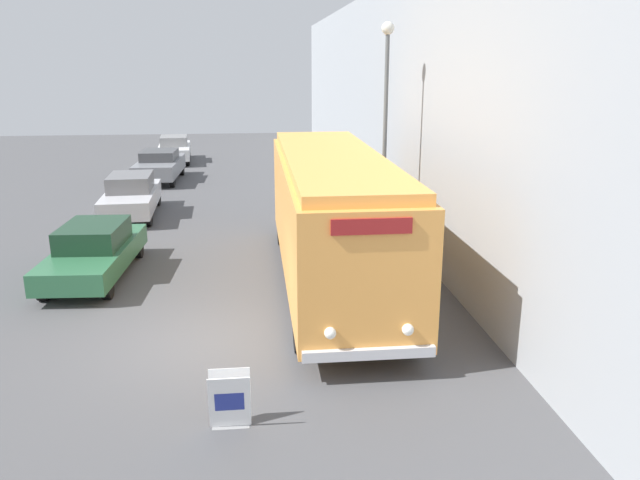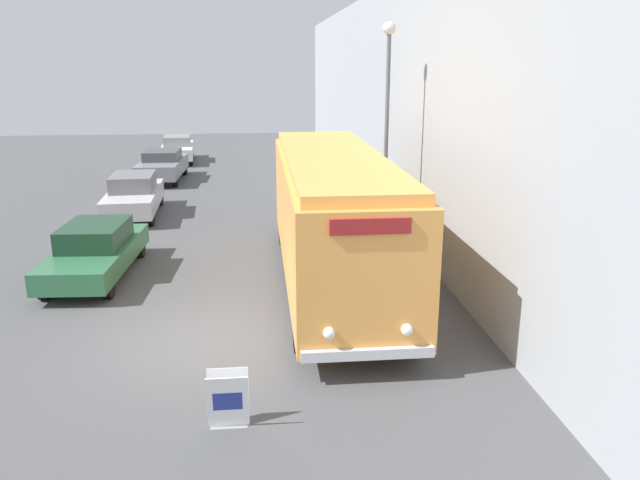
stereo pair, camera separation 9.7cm
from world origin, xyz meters
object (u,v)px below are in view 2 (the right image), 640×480
vintage_bus (333,213)px  parked_car_mid (134,195)px  streetlamp (387,110)px  parked_car_far (163,165)px  parked_car_near (96,250)px  parked_car_distant (178,149)px  sign_board (228,400)px

vintage_bus → parked_car_mid: vintage_bus is taller
vintage_bus → streetlamp: 3.85m
parked_car_far → vintage_bus: bearing=-65.7°
parked_car_near → parked_car_mid: bearing=95.3°
streetlamp → parked_car_distant: streetlamp is taller
vintage_bus → parked_car_mid: bearing=128.4°
vintage_bus → sign_board: vintage_bus is taller
vintage_bus → parked_car_far: (-6.55, 15.62, -1.14)m
streetlamp → parked_car_far: 16.06m
parked_car_mid → parked_car_far: 7.28m
vintage_bus → streetlamp: (1.83, 2.39, 2.41)m
vintage_bus → parked_car_mid: (-6.61, 8.34, -1.13)m
sign_board → parked_car_near: parked_car_near is taller
parked_car_distant → parked_car_far: bearing=-94.7°
sign_board → parked_car_distant: size_ratio=0.20×
sign_board → parked_car_near: 8.70m
parked_car_far → parked_car_mid: bearing=-89.0°
vintage_bus → streetlamp: streetlamp is taller
vintage_bus → parked_car_near: vintage_bus is taller
streetlamp → parked_car_near: 9.00m
streetlamp → parked_car_far: (-8.38, 13.23, -3.55)m
sign_board → vintage_bus: bearing=69.2°
sign_board → parked_car_far: parked_car_far is taller
streetlamp → parked_car_mid: (-8.44, 5.95, -3.54)m
vintage_bus → streetlamp: size_ratio=1.59×
sign_board → parked_car_distant: parked_car_distant is taller
parked_car_mid → parked_car_distant: bearing=87.0°
streetlamp → parked_car_far: size_ratio=1.42×
vintage_bus → parked_car_mid: 10.70m
streetlamp → parked_car_near: size_ratio=1.38×
parked_car_far → parked_car_distant: bearing=91.6°
sign_board → parked_car_far: (-4.09, 22.10, 0.33)m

